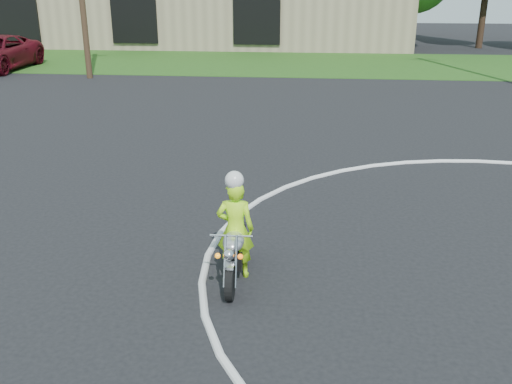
{
  "coord_description": "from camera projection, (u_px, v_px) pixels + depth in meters",
  "views": [
    {
      "loc": [
        -4.3,
        -5.66,
        4.47
      ],
      "look_at": [
        -5.2,
        3.3,
        1.1
      ],
      "focal_mm": 40.0,
      "sensor_mm": 36.0,
      "label": 1
    }
  ],
  "objects": [
    {
      "name": "rider_primary_grp",
      "position": [
        235.0,
        226.0,
        8.88
      ],
      "size": [
        0.6,
        0.4,
        1.78
      ],
      "rotation": [
        0.0,
        0.0,
        0.02
      ],
      "color": "#B5FF1A",
      "rests_on": "ground"
    },
    {
      "name": "grass_strip",
      "position": [
        391.0,
        65.0,
        31.6
      ],
      "size": [
        120.0,
        10.0,
        0.02
      ],
      "primitive_type": "cube",
      "color": "#1E4714",
      "rests_on": "ground"
    },
    {
      "name": "primary_motorcycle",
      "position": [
        235.0,
        253.0,
        8.89
      ],
      "size": [
        0.64,
        1.82,
        0.96
      ],
      "rotation": [
        0.0,
        0.0,
        0.02
      ],
      "color": "black",
      "rests_on": "ground"
    }
  ]
}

